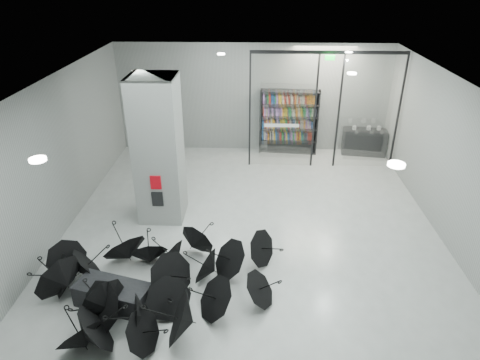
{
  "coord_description": "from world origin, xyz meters",
  "views": [
    {
      "loc": [
        0.03,
        -8.32,
        6.41
      ],
      "look_at": [
        -0.3,
        1.5,
        1.4
      ],
      "focal_mm": 31.6,
      "sensor_mm": 36.0,
      "label": 1
    }
  ],
  "objects_px": {
    "bookshelf": "(289,122)",
    "umbrella_cluster": "(147,288)",
    "bench": "(113,295)",
    "shop_counter": "(364,142)",
    "column": "(158,150)"
  },
  "relations": [
    {
      "from": "bookshelf",
      "to": "umbrella_cluster",
      "type": "distance_m",
      "value": 9.0
    },
    {
      "from": "umbrella_cluster",
      "to": "bookshelf",
      "type": "bearing_deg",
      "value": 66.83
    },
    {
      "from": "bench",
      "to": "bookshelf",
      "type": "height_order",
      "value": "bookshelf"
    },
    {
      "from": "bookshelf",
      "to": "umbrella_cluster",
      "type": "xyz_separation_m",
      "value": [
        -3.52,
        -8.23,
        -0.88
      ]
    },
    {
      "from": "shop_counter",
      "to": "bench",
      "type": "bearing_deg",
      "value": -122.61
    },
    {
      "from": "umbrella_cluster",
      "to": "bench",
      "type": "bearing_deg",
      "value": -167.81
    },
    {
      "from": "column",
      "to": "bookshelf",
      "type": "distance_m",
      "value": 6.17
    },
    {
      "from": "bookshelf",
      "to": "umbrella_cluster",
      "type": "relative_size",
      "value": 0.42
    },
    {
      "from": "umbrella_cluster",
      "to": "column",
      "type": "bearing_deg",
      "value": 95.37
    },
    {
      "from": "bench",
      "to": "column",
      "type": "bearing_deg",
      "value": 100.14
    },
    {
      "from": "shop_counter",
      "to": "column",
      "type": "bearing_deg",
      "value": -137.45
    },
    {
      "from": "shop_counter",
      "to": "umbrella_cluster",
      "type": "distance_m",
      "value": 10.31
    },
    {
      "from": "bench",
      "to": "shop_counter",
      "type": "relative_size",
      "value": 0.98
    },
    {
      "from": "bench",
      "to": "shop_counter",
      "type": "distance_m",
      "value": 10.86
    },
    {
      "from": "bench",
      "to": "umbrella_cluster",
      "type": "xyz_separation_m",
      "value": [
        0.68,
        0.15,
        0.06
      ]
    }
  ]
}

